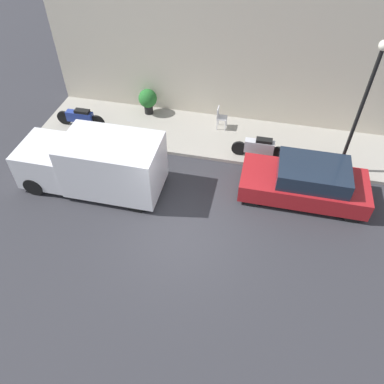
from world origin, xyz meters
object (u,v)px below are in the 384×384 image
(delivery_van, at_px, (93,163))
(potted_plant, at_px, (148,99))
(cafe_chair, at_px, (220,116))
(streetlamp, at_px, (365,98))
(parked_car, at_px, (306,182))
(scooter_silver, at_px, (259,147))
(motorcycle_blue, at_px, (80,117))

(delivery_van, bearing_deg, potted_plant, -5.37)
(potted_plant, relative_size, cafe_chair, 1.19)
(streetlamp, bearing_deg, parked_car, 140.41)
(delivery_van, relative_size, potted_plant, 4.38)
(parked_car, bearing_deg, potted_plant, 61.36)
(scooter_silver, distance_m, streetlamp, 3.89)
(delivery_van, bearing_deg, parked_car, -81.57)
(delivery_van, bearing_deg, motorcycle_blue, 32.65)
(motorcycle_blue, bearing_deg, streetlamp, -92.91)
(parked_car, xyz_separation_m, motorcycle_blue, (2.05, 9.07, -0.10))
(motorcycle_blue, height_order, scooter_silver, scooter_silver)
(cafe_chair, bearing_deg, potted_plant, 82.75)
(parked_car, xyz_separation_m, delivery_van, (-1.05, 7.08, 0.37))
(parked_car, bearing_deg, cafe_chair, 46.84)
(potted_plant, bearing_deg, streetlamp, -104.86)
(cafe_chair, bearing_deg, scooter_silver, -132.46)
(parked_car, height_order, motorcycle_blue, parked_car)
(parked_car, height_order, delivery_van, delivery_van)
(potted_plant, bearing_deg, motorcycle_blue, 122.96)
(delivery_van, distance_m, cafe_chair, 5.63)
(motorcycle_blue, distance_m, streetlamp, 10.66)
(scooter_silver, bearing_deg, cafe_chair, 47.54)
(delivery_van, height_order, motorcycle_blue, delivery_van)
(motorcycle_blue, bearing_deg, parked_car, -102.76)
(delivery_van, height_order, cafe_chair, delivery_van)
(parked_car, xyz_separation_m, streetlamp, (1.53, -1.26, 2.45))
(delivery_van, xyz_separation_m, cafe_chair, (4.27, -3.65, -0.37))
(motorcycle_blue, distance_m, potted_plant, 2.90)
(scooter_silver, relative_size, streetlamp, 0.43)
(parked_car, distance_m, streetlamp, 3.15)
(potted_plant, xyz_separation_m, cafe_chair, (-0.41, -3.21, -0.12))
(motorcycle_blue, bearing_deg, scooter_silver, -93.32)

